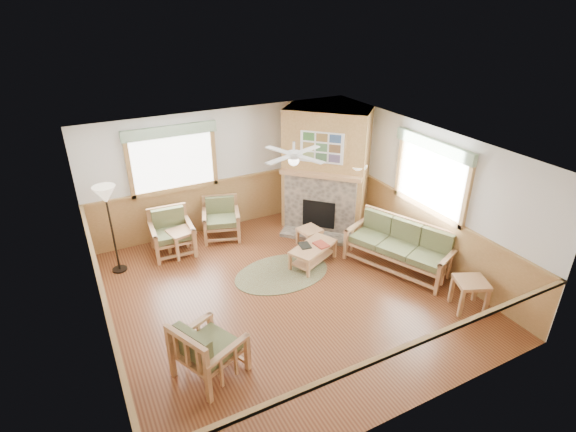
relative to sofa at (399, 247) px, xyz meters
name	(u,v)px	position (x,y,z in m)	size (l,w,h in m)	color
floor	(286,293)	(-2.32, 0.25, -0.47)	(6.00, 6.00, 0.01)	brown
ceiling	(286,149)	(-2.32, 0.25, 2.24)	(6.00, 6.00, 0.01)	white
wall_back	(224,170)	(-2.32, 3.25, 0.89)	(6.00, 0.02, 2.70)	silver
wall_front	(406,336)	(-2.32, -2.75, 0.89)	(6.00, 0.02, 2.70)	silver
wall_left	(95,273)	(-5.32, 0.25, 0.89)	(0.02, 6.00, 2.70)	silver
wall_right	(423,194)	(0.68, 0.25, 0.89)	(0.02, 6.00, 2.70)	silver
wainscot	(286,267)	(-2.32, 0.25, 0.09)	(6.00, 6.00, 1.10)	#A37843
fireplace	(326,169)	(-0.27, 2.30, 0.89)	(2.20, 2.20, 2.70)	#A37843
window_back	(168,124)	(-3.42, 3.21, 2.07)	(1.90, 0.16, 1.50)	white
window_right	(438,138)	(0.64, 0.05, 2.07)	(0.16, 1.90, 1.50)	white
ceiling_fan	(294,144)	(-2.02, 0.55, 2.20)	(1.24, 1.24, 0.36)	white
sofa	(399,247)	(0.00, 0.00, 0.00)	(0.82, 2.01, 0.92)	#B37F53
armchair_back_left	(172,233)	(-3.75, 2.59, -0.01)	(0.81, 0.81, 0.91)	#B37F53
armchair_back_right	(221,219)	(-2.63, 2.75, -0.03)	(0.77, 0.77, 0.87)	#B37F53
armchair_left	(209,348)	(-4.13, -0.93, -0.01)	(0.81, 0.81, 0.91)	#B37F53
coffee_table	(313,255)	(-1.40, 0.88, -0.26)	(1.01, 0.50, 0.40)	#B37F53
end_table_chairs	(182,242)	(-3.60, 2.44, -0.19)	(0.48, 0.46, 0.54)	#B37F53
end_table_sofa	(469,295)	(0.23, -1.56, -0.18)	(0.51, 0.49, 0.57)	#B37F53
footstool	(309,237)	(-1.09, 1.56, -0.27)	(0.44, 0.44, 0.38)	#B37F53
braided_rug	(282,273)	(-2.11, 0.84, -0.46)	(1.89, 1.89, 0.01)	brown
floor_lamp_left	(112,230)	(-4.87, 2.41, 0.43)	(0.41, 0.41, 1.78)	black
floor_lamp_right	(356,200)	(0.06, 1.55, 0.35)	(0.37, 0.37, 1.62)	black
book_red	(321,244)	(-1.25, 0.83, -0.03)	(0.22, 0.30, 0.03)	maroon
book_dark	(305,245)	(-1.55, 0.95, -0.03)	(0.20, 0.27, 0.03)	black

